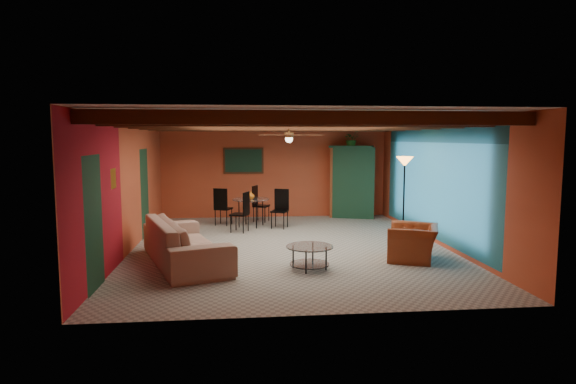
{
  "coord_description": "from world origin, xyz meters",
  "views": [
    {
      "loc": [
        -1.05,
        -10.02,
        2.3
      ],
      "look_at": [
        0.0,
        0.2,
        1.15
      ],
      "focal_mm": 30.19,
      "sensor_mm": 36.0,
      "label": 1
    }
  ],
  "objects": [
    {
      "name": "coffee_table",
      "position": [
        0.18,
        -1.79,
        0.21
      ],
      "size": [
        1.1,
        1.1,
        0.43
      ],
      "primitive_type": null,
      "rotation": [
        0.0,
        0.0,
        0.44
      ],
      "color": "white",
      "rests_on": "ground"
    },
    {
      "name": "floor_lamp",
      "position": [
        2.65,
        0.46,
        0.95
      ],
      "size": [
        0.47,
        0.47,
        1.9
      ],
      "primitive_type": null,
      "rotation": [
        0.0,
        0.0,
        -0.27
      ],
      "color": "black",
      "rests_on": "ground"
    },
    {
      "name": "sofa",
      "position": [
        -2.04,
        -1.16,
        0.41
      ],
      "size": [
        1.93,
        2.99,
        0.81
      ],
      "primitive_type": "imported",
      "rotation": [
        0.0,
        0.0,
        1.9
      ],
      "color": "#987362",
      "rests_on": "ground"
    },
    {
      "name": "armchair",
      "position": [
        2.23,
        -1.32,
        0.33
      ],
      "size": [
        1.21,
        1.28,
        0.66
      ],
      "primitive_type": "imported",
      "rotation": [
        0.0,
        0.0,
        -1.96
      ],
      "color": "maroon",
      "rests_on": "ground"
    },
    {
      "name": "room",
      "position": [
        0.0,
        0.11,
        2.36
      ],
      "size": [
        6.52,
        8.01,
        2.71
      ],
      "color": "gray",
      "rests_on": "ground"
    },
    {
      "name": "potted_plant",
      "position": [
        2.2,
        3.7,
        2.27
      ],
      "size": [
        0.53,
        0.49,
        0.51
      ],
      "primitive_type": "imported",
      "rotation": [
        0.0,
        0.0,
        0.23
      ],
      "color": "#26661E",
      "rests_on": "armoire"
    },
    {
      "name": "armoire",
      "position": [
        2.2,
        3.7,
        1.01
      ],
      "size": [
        1.27,
        0.91,
        2.02
      ],
      "primitive_type": "cube",
      "rotation": [
        0.0,
        0.0,
        -0.34
      ],
      "color": "brown",
      "rests_on": "ground"
    },
    {
      "name": "painting",
      "position": [
        -0.9,
        3.96,
        1.65
      ],
      "size": [
        1.05,
        0.03,
        0.65
      ],
      "primitive_type": "cube",
      "color": "black",
      "rests_on": "wall_back"
    },
    {
      "name": "vase",
      "position": [
        -0.74,
        2.48,
        1.1
      ],
      "size": [
        0.22,
        0.22,
        0.2
      ],
      "primitive_type": "imported",
      "rotation": [
        0.0,
        0.0,
        0.18
      ],
      "color": "orange",
      "rests_on": "dining_table"
    },
    {
      "name": "dining_table",
      "position": [
        -0.74,
        2.48,
        0.5
      ],
      "size": [
        2.52,
        2.52,
        1.0
      ],
      "primitive_type": null,
      "rotation": [
        0.0,
        0.0,
        -0.4
      ],
      "color": "silver",
      "rests_on": "ground"
    },
    {
      "name": "ceiling_fan",
      "position": [
        0.0,
        0.0,
        2.36
      ],
      "size": [
        1.5,
        1.5,
        0.44
      ],
      "primitive_type": null,
      "color": "#472614",
      "rests_on": "ceiling"
    }
  ]
}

